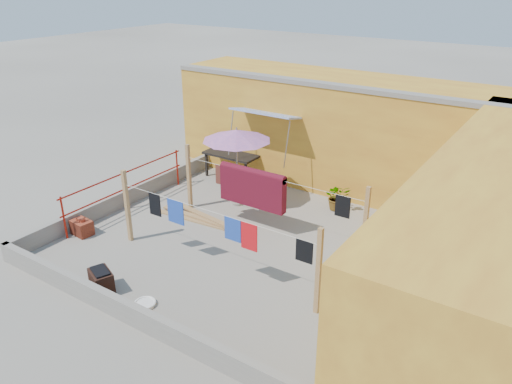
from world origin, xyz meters
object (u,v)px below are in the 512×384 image
patio_umbrella (237,136)px  green_hose (424,226)px  brick_stack (82,227)px  brazier (101,281)px  water_jug_b (375,237)px  water_jug_a (416,267)px  plant_back_a (337,197)px  outdoor_table (232,155)px  white_basin (145,303)px

patio_umbrella → green_hose: patio_umbrella is taller
brick_stack → brazier: (2.30, -1.34, 0.05)m
green_hose → patio_umbrella: bearing=-162.4°
water_jug_b → patio_umbrella: bearing=-179.4°
water_jug_a → plant_back_a: plant_back_a is taller
brazier → green_hose: bearing=54.4°
brazier → outdoor_table: bearing=102.7°
outdoor_table → white_basin: 6.77m
patio_umbrella → brazier: (0.15, -4.90, -1.73)m
brazier → green_hose: brazier is taller
patio_umbrella → water_jug_a: size_ratio=6.98×
patio_umbrella → plant_back_a: 3.16m
brazier → patio_umbrella: bearing=91.8°
patio_umbrella → outdoor_table: 2.34m
water_jug_b → plant_back_a: bearing=143.0°
brazier → white_basin: (1.05, 0.14, -0.20)m
brick_stack → water_jug_b: bearing=30.4°
outdoor_table → water_jug_a: (6.48, -2.22, -0.58)m
outdoor_table → plant_back_a: (3.73, -0.30, -0.35)m
water_jug_b → water_jug_a: bearing=-31.8°
green_hose → plant_back_a: plant_back_a is taller
brick_stack → white_basin: (3.35, -1.20, -0.15)m
patio_umbrella → white_basin: 5.27m
green_hose → water_jug_a: bearing=-78.3°
brazier → plant_back_a: (2.29, 6.10, 0.13)m
outdoor_table → plant_back_a: outdoor_table is taller
patio_umbrella → brick_stack: bearing=-121.1°
white_basin → plant_back_a: (1.24, 5.96, 0.33)m
brazier → brick_stack: bearing=149.7°
patio_umbrella → brick_stack: (-2.14, -3.55, -1.79)m
brazier → plant_back_a: plant_back_a is taller
white_basin → water_jug_a: size_ratio=1.37×
patio_umbrella → water_jug_b: (3.98, 0.04, -1.84)m
water_jug_a → plant_back_a: 3.36m
patio_umbrella → water_jug_a: (5.20, -0.71, -1.84)m
white_basin → green_hose: 7.19m
outdoor_table → green_hose: outdoor_table is taller
brick_stack → water_jug_a: bearing=21.2°
water_jug_a → green_hose: bearing=101.7°
water_jug_b → plant_back_a: 1.94m
brick_stack → plant_back_a: 6.61m
brick_stack → water_jug_b: size_ratio=1.69×
brazier → water_jug_a: bearing=39.7°
water_jug_a → plant_back_a: size_ratio=0.43×
outdoor_table → water_jug_b: (5.27, -1.46, -0.58)m
water_jug_a → brazier: bearing=-140.3°
plant_back_a → white_basin: bearing=-101.8°
water_jug_a → green_hose: size_ratio=0.60×
green_hose → white_basin: bearing=-119.5°
water_jug_b → plant_back_a: size_ratio=0.43×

